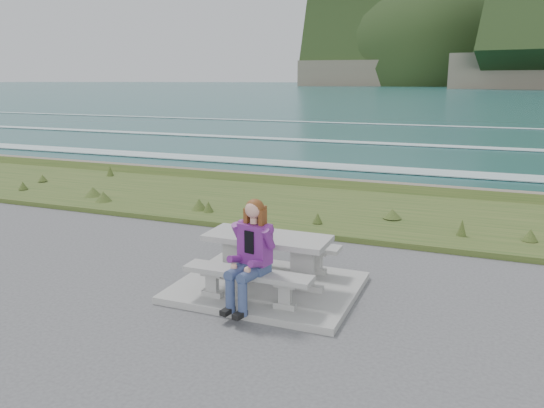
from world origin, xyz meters
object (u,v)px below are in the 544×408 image
(bench_landward, at_px, (247,278))
(seated_woman, at_px, (248,269))
(picnic_table, at_px, (267,246))
(bench_seaward, at_px, (284,248))

(bench_landward, relative_size, seated_woman, 1.25)
(bench_landward, height_order, seated_woman, seated_woman)
(picnic_table, xyz_separation_m, bench_landward, (0.00, -0.70, -0.23))
(bench_seaward, distance_m, seated_woman, 1.55)
(picnic_table, distance_m, seated_woman, 0.84)
(bench_landward, height_order, bench_seaward, same)
(picnic_table, distance_m, bench_seaward, 0.74)
(picnic_table, height_order, bench_landward, picnic_table)
(bench_seaward, bearing_deg, picnic_table, -90.00)
(picnic_table, distance_m, bench_landward, 0.74)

